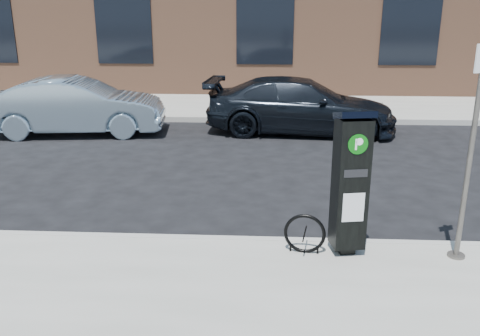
# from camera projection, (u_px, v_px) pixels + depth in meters

# --- Properties ---
(ground) EXTENTS (120.00, 120.00, 0.00)m
(ground) POSITION_uv_depth(u_px,v_px,m) (256.00, 248.00, 7.05)
(ground) COLOR black
(ground) RESTS_ON ground
(sidewalk_far) EXTENTS (60.00, 12.00, 0.15)m
(sidewalk_far) POSITION_uv_depth(u_px,v_px,m) (264.00, 89.00, 20.36)
(sidewalk_far) COLOR gray
(sidewalk_far) RESTS_ON ground
(curb_near) EXTENTS (60.00, 0.12, 0.16)m
(curb_near) POSITION_uv_depth(u_px,v_px,m) (256.00, 243.00, 7.01)
(curb_near) COLOR #9E9B93
(curb_near) RESTS_ON ground
(curb_far) EXTENTS (60.00, 0.12, 0.16)m
(curb_far) POSITION_uv_depth(u_px,v_px,m) (263.00, 120.00, 14.66)
(curb_far) COLOR #9E9B93
(curb_far) RESTS_ON ground
(parking_kiosk) EXTENTS (0.49, 0.45, 1.89)m
(parking_kiosk) POSITION_uv_depth(u_px,v_px,m) (350.00, 182.00, 6.32)
(parking_kiosk) COLOR black
(parking_kiosk) RESTS_ON sidewalk_near
(sign_pole) EXTENTS (0.23, 0.22, 2.70)m
(sign_pole) POSITION_uv_depth(u_px,v_px,m) (470.00, 156.00, 6.08)
(sign_pole) COLOR #4D4844
(sign_pole) RESTS_ON sidewalk_near
(bike_rack) EXTENTS (0.54, 0.13, 0.54)m
(bike_rack) POSITION_uv_depth(u_px,v_px,m) (305.00, 234.00, 6.52)
(bike_rack) COLOR black
(bike_rack) RESTS_ON sidewalk_near
(car_silver) EXTENTS (4.61, 2.06, 1.47)m
(car_silver) POSITION_uv_depth(u_px,v_px,m) (77.00, 106.00, 13.20)
(car_silver) COLOR #899FAE
(car_silver) RESTS_ON ground
(car_dark) EXTENTS (5.09, 2.39, 1.44)m
(car_dark) POSITION_uv_depth(u_px,v_px,m) (300.00, 106.00, 13.37)
(car_dark) COLOR black
(car_dark) RESTS_ON ground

